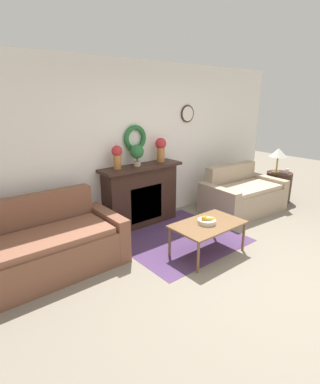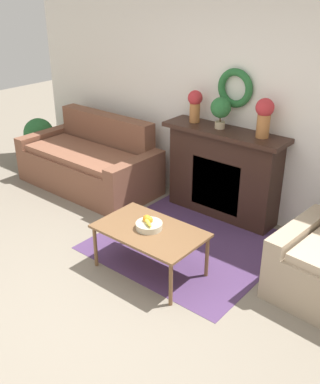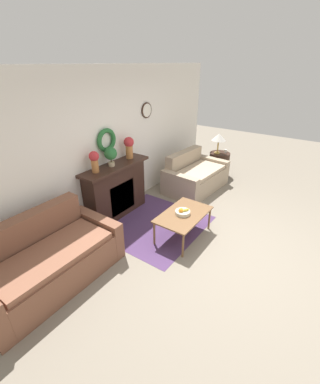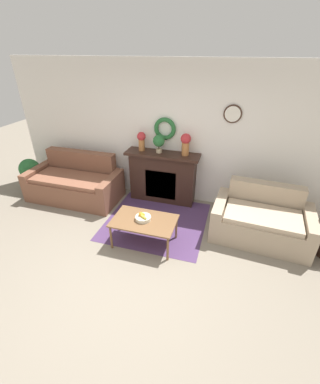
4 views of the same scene
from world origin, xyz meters
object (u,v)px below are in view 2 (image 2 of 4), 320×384
(couch_left, at_px, (91,163))
(potted_plant_floor_by_couch, at_px, (39,136))
(coffee_table, at_px, (150,233))
(potted_plant_on_mantel, at_px, (221,109))
(fireplace, at_px, (223,173))
(fruit_bowl, at_px, (149,224))
(vase_on_mantel_right, at_px, (264,115))
(vase_on_mantel_left, at_px, (195,104))

(couch_left, xyz_separation_m, potted_plant_floor_by_couch, (-1.17, 0.05, 0.12))
(coffee_table, bearing_deg, potted_plant_on_mantel, 97.51)
(fireplace, distance_m, potted_plant_floor_by_couch, 2.99)
(fruit_bowl, distance_m, potted_plant_floor_by_couch, 3.22)
(fireplace, distance_m, fruit_bowl, 1.42)
(fruit_bowl, height_order, vase_on_mantel_right, vase_on_mantel_right)
(potted_plant_floor_by_couch, bearing_deg, coffee_table, -18.78)
(fireplace, distance_m, vase_on_mantel_left, 0.85)
(fireplace, distance_m, vase_on_mantel_right, 0.88)
(coffee_table, bearing_deg, potted_plant_floor_by_couch, 161.22)
(potted_plant_on_mantel, bearing_deg, vase_on_mantel_right, 2.24)
(fruit_bowl, distance_m, potted_plant_on_mantel, 1.61)
(coffee_table, xyz_separation_m, vase_on_mantel_left, (-0.55, 1.44, 0.85))
(potted_plant_on_mantel, height_order, potted_plant_floor_by_couch, potted_plant_on_mantel)
(coffee_table, bearing_deg, vase_on_mantel_right, 77.21)
(couch_left, relative_size, potted_plant_on_mantel, 5.44)
(fruit_bowl, bearing_deg, vase_on_mantel_left, 110.14)
(coffee_table, distance_m, potted_plant_floor_by_couch, 3.25)
(fruit_bowl, bearing_deg, fireplace, 93.59)
(vase_on_mantel_left, relative_size, potted_plant_floor_by_couch, 0.52)
(couch_left, distance_m, vase_on_mantel_left, 1.71)
(fireplace, height_order, potted_plant_floor_by_couch, fireplace)
(vase_on_mantel_right, bearing_deg, fireplace, -179.28)
(vase_on_mantel_left, xyz_separation_m, potted_plant_on_mantel, (0.36, -0.02, 0.01))
(vase_on_mantel_right, xyz_separation_m, potted_plant_on_mantel, (-0.51, -0.02, -0.02))
(fruit_bowl, xyz_separation_m, vase_on_mantel_left, (-0.52, 1.42, 0.77))
(fireplace, distance_m, coffee_table, 1.44)
(vase_on_mantel_left, distance_m, potted_plant_on_mantel, 0.36)
(vase_on_mantel_right, relative_size, potted_plant_on_mantel, 1.19)
(couch_left, xyz_separation_m, potted_plant_on_mantel, (1.72, 0.42, 0.95))
(fruit_bowl, relative_size, vase_on_mantel_left, 0.68)
(couch_left, bearing_deg, potted_plant_floor_by_couch, 177.63)
(fireplace, xyz_separation_m, vase_on_mantel_left, (-0.43, 0.01, 0.73))
(vase_on_mantel_right, bearing_deg, potted_plant_floor_by_couch, -173.44)
(fruit_bowl, bearing_deg, coffee_table, -25.46)
(couch_left, distance_m, potted_plant_on_mantel, 2.01)
(vase_on_mantel_left, bearing_deg, fruit_bowl, -69.86)
(vase_on_mantel_left, relative_size, vase_on_mantel_right, 0.89)
(potted_plant_on_mantel, bearing_deg, potted_plant_floor_by_couch, -172.68)
(couch_left, bearing_deg, coffee_table, -27.34)
(fireplace, xyz_separation_m, fruit_bowl, (0.09, -1.42, -0.03))
(fireplace, bearing_deg, coffee_table, -85.48)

